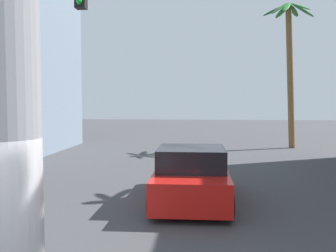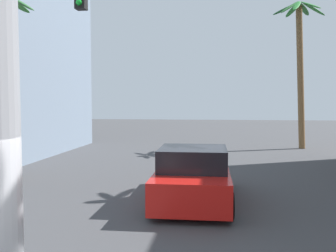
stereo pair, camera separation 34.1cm
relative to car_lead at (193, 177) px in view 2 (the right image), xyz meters
name	(u,v)px [view 2 (the right image)]	position (x,y,z in m)	size (l,w,h in m)	color
ground_plane	(181,184)	(-0.53, 2.15, -0.70)	(92.49, 92.49, 0.00)	#424244
car_lead	(193,177)	(0.00, 0.00, 0.00)	(2.14, 4.63, 1.56)	black
palm_tree_mid_left	(5,69)	(-6.88, 2.13, 3.29)	(2.62, 2.62, 6.71)	brown
palm_tree_far_right	(300,57)	(5.59, 12.92, 4.77)	(3.06, 3.05, 8.78)	brown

